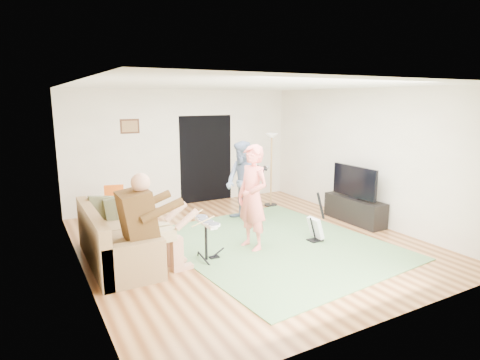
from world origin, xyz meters
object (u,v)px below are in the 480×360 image
sofa (112,245)px  singer (253,198)px  drum_kit (206,243)px  guitarist (243,182)px  torchiere_lamp (271,157)px  guitar_spare (316,228)px  television (354,182)px  dining_chair (115,216)px  tv_cabinet (355,210)px

sofa → singer: singer is taller
drum_kit → guitarist: (1.49, 1.47, 0.54)m
drum_kit → guitarist: bearing=44.6°
torchiere_lamp → guitarist: bearing=-146.5°
guitarist → torchiere_lamp: size_ratio=0.97×
guitar_spare → television: (1.40, 0.53, 0.60)m
dining_chair → singer: bearing=-32.0°
drum_kit → guitar_spare: (2.05, -0.16, -0.04)m
guitar_spare → television: bearing=20.7°
sofa → tv_cabinet: 4.80m
guitarist → torchiere_lamp: torchiere_lamp is taller
sofa → television: bearing=-3.4°
singer → tv_cabinet: size_ratio=1.26×
sofa → dining_chair: size_ratio=2.40×
singer → sofa: bearing=-114.3°
guitar_spare → dining_chair: 3.75m
dining_chair → tv_cabinet: (4.45, -1.74, -0.06)m
torchiere_lamp → dining_chair: 3.75m
drum_kit → tv_cabinet: bearing=6.0°
torchiere_lamp → television: bearing=-68.6°
sofa → drum_kit: 1.45m
singer → television: singer is taller
drum_kit → dining_chair: 2.31m
television → guitar_spare: bearing=-159.3°
dining_chair → television: television is taller
torchiere_lamp → tv_cabinet: (0.80, -1.91, -0.92)m
singer → dining_chair: size_ratio=2.00×
sofa → guitar_spare: (3.34, -0.81, -0.03)m
drum_kit → guitar_spare: guitar_spare is taller
tv_cabinet → sofa: bearing=176.6°
sofa → tv_cabinet: sofa is taller
sofa → tv_cabinet: size_ratio=1.51×
singer → torchiere_lamp: 2.84m
singer → tv_cabinet: bearing=85.5°
drum_kit → guitar_spare: bearing=-4.6°
drum_kit → television: size_ratio=0.59×
tv_cabinet → drum_kit: bearing=-174.0°
sofa → guitar_spare: guitar_spare is taller
singer → dining_chair: 2.78m
drum_kit → guitarist: size_ratio=0.40×
tv_cabinet → television: television is taller
guitarist → tv_cabinet: size_ratio=1.19×
tv_cabinet → television: bearing=180.0°
drum_kit → sofa: bearing=153.3°
tv_cabinet → guitar_spare: bearing=-160.0°
guitarist → dining_chair: 2.57m
guitar_spare → tv_cabinet: (1.45, 0.53, -0.00)m
singer → television: 2.57m
drum_kit → dining_chair: (-0.95, 2.10, 0.02)m
guitarist → television: 2.25m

